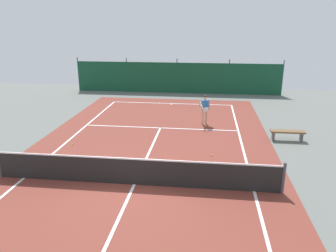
{
  "coord_description": "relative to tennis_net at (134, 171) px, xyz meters",
  "views": [
    {
      "loc": [
        2.4,
        -10.02,
        5.45
      ],
      "look_at": [
        0.7,
        4.04,
        0.9
      ],
      "focal_mm": 34.8,
      "sensor_mm": 36.0,
      "label": 1
    }
  ],
  "objects": [
    {
      "name": "tennis_player",
      "position": [
        2.32,
        7.32,
        0.45
      ],
      "size": [
        0.58,
        0.82,
        1.64
      ],
      "rotation": [
        0.0,
        0.0,
        3.42
      ],
      "color": "#D8AD8C",
      "rests_on": "ground"
    },
    {
      "name": "tennis_ball_near_player",
      "position": [
        -0.89,
        11.95,
        -0.48
      ],
      "size": [
        0.07,
        0.07,
        0.07
      ],
      "primitive_type": "sphere",
      "color": "#CCDB33",
      "rests_on": "ground"
    },
    {
      "name": "tennis_ball_by_sideline",
      "position": [
        -3.69,
        3.41,
        -0.48
      ],
      "size": [
        0.07,
        0.07,
        0.07
      ],
      "primitive_type": "sphere",
      "color": "#CCDB33",
      "rests_on": "ground"
    },
    {
      "name": "tennis_ball_midcourt",
      "position": [
        2.69,
        2.92,
        -0.48
      ],
      "size": [
        0.07,
        0.07,
        0.07
      ],
      "primitive_type": "sphere",
      "color": "#CCDB33",
      "rests_on": "ground"
    },
    {
      "name": "parked_car",
      "position": [
        -1.98,
        18.74,
        0.33
      ],
      "size": [
        2.3,
        4.34,
        1.68
      ],
      "rotation": [
        0.0,
        0.0,
        0.09
      ],
      "color": "silver",
      "rests_on": "ground"
    },
    {
      "name": "tennis_net",
      "position": [
        0.0,
        0.0,
        0.0
      ],
      "size": [
        10.12,
        0.1,
        1.1
      ],
      "color": "black",
      "rests_on": "ground"
    },
    {
      "name": "courtside_bench",
      "position": [
        6.31,
        5.25,
        -0.14
      ],
      "size": [
        1.6,
        0.4,
        0.49
      ],
      "color": "brown",
      "rests_on": "ground"
    },
    {
      "name": "court_surface",
      "position": [
        0.0,
        0.0,
        -0.51
      ],
      "size": [
        11.02,
        26.6,
        0.01
      ],
      "color": "brown",
      "rests_on": "ground"
    },
    {
      "name": "back_fence",
      "position": [
        -0.0,
        16.06,
        0.16
      ],
      "size": [
        16.3,
        0.98,
        2.7
      ],
      "color": "#14472D",
      "rests_on": "ground"
    },
    {
      "name": "ground_plane",
      "position": [
        0.0,
        0.0,
        -0.51
      ],
      "size": [
        36.0,
        36.0,
        0.0
      ],
      "primitive_type": "plane",
      "color": "slate"
    }
  ]
}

